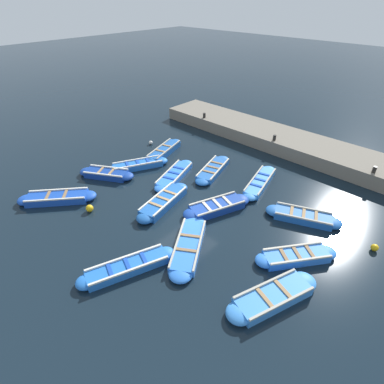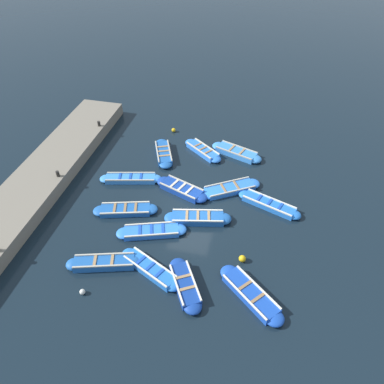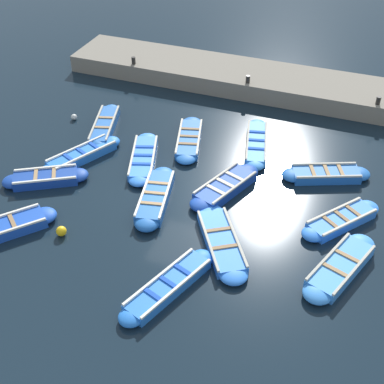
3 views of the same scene
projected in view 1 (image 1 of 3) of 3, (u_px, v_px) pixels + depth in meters
name	position (u px, v px, depth m)	size (l,w,h in m)	color
ground_plane	(186.00, 207.00, 14.74)	(120.00, 120.00, 0.00)	black
boat_stern_in	(57.00, 198.00, 15.07)	(3.50, 3.16, 0.43)	#1947B7
boat_end_of_row	(189.00, 245.00, 12.33)	(3.82, 2.89, 0.36)	blue
boat_alongside	(303.00, 216.00, 13.85)	(2.11, 3.48, 0.41)	#1E59AD
boat_centre	(138.00, 165.00, 17.87)	(3.62, 2.26, 0.41)	blue
boat_far_corner	(164.00, 202.00, 14.77)	(3.82, 1.62, 0.45)	#1E59AD
boat_inner_gap	(296.00, 256.00, 11.80)	(3.15, 2.65, 0.40)	blue
boat_outer_left	(260.00, 182.00, 16.34)	(3.93, 1.65, 0.37)	#3884E0
boat_drifting	(164.00, 151.00, 19.36)	(3.78, 1.78, 0.45)	#1E59AD
boat_tucked	(213.00, 170.00, 17.46)	(3.76, 1.83, 0.37)	#1E59AD
boat_broadside	(217.00, 207.00, 14.45)	(3.63, 2.10, 0.44)	navy
boat_bow_out	(273.00, 297.00, 10.24)	(3.77, 2.11, 0.43)	#3884E0
boat_outer_right	(175.00, 175.00, 16.97)	(3.83, 2.01, 0.36)	blue
boat_mid_row	(128.00, 267.00, 11.35)	(3.87, 2.03, 0.39)	blue
boat_near_quay	(106.00, 174.00, 17.02)	(2.36, 3.21, 0.42)	navy
quay_wall	(283.00, 140.00, 20.20)	(3.20, 18.87, 0.84)	slate
bollard_north	(204.00, 115.00, 22.47)	(0.20, 0.20, 0.35)	black
bollard_mid_north	(274.00, 138.00, 19.11)	(0.20, 0.20, 0.35)	black
bollard_mid_south	(374.00, 170.00, 15.76)	(0.20, 0.20, 0.35)	black
buoy_orange_near	(151.00, 143.00, 20.58)	(0.26, 0.26, 0.26)	silver
buoy_yellow_far	(90.00, 208.00, 14.37)	(0.35, 0.35, 0.35)	#EAB214
buoy_white_drifting	(375.00, 248.00, 12.23)	(0.30, 0.30, 0.30)	#EAB214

